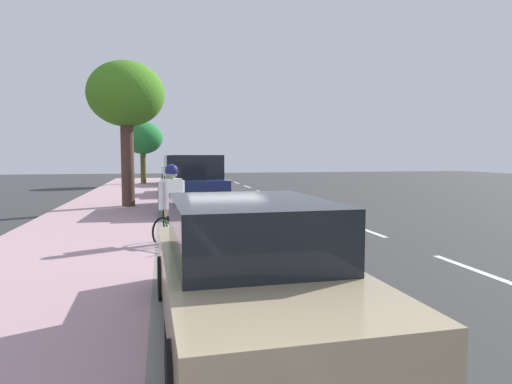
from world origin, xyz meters
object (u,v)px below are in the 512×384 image
parked_suv_dark_blue_mid (195,183)px  cyclist_with_backpack (171,197)px  bicycle_at_curb (183,235)px  street_tree_mid_block (126,96)px  parked_sedan_tan_far (249,272)px  parked_sedan_grey_second (184,181)px  parked_suv_white_nearest (179,170)px  street_tree_near_cyclist (143,138)px

parked_suv_dark_blue_mid → cyclist_with_backpack: 6.02m
bicycle_at_curb → street_tree_mid_block: 8.63m
parked_sedan_tan_far → street_tree_mid_block: street_tree_mid_block is taller
parked_sedan_grey_second → cyclist_with_backpack: 12.17m
parked_suv_dark_blue_mid → street_tree_mid_block: size_ratio=0.92×
parked_sedan_tan_far → bicycle_at_curb: bearing=-83.6°
parked_suv_white_nearest → parked_suv_dark_blue_mid: bearing=90.4°
parked_suv_white_nearest → bicycle_at_curb: bearing=88.1°
parked_suv_dark_blue_mid → street_tree_mid_block: street_tree_mid_block is taller
parked_suv_dark_blue_mid → bicycle_at_curb: bearing=83.5°
parked_sedan_tan_far → parked_suv_white_nearest: bearing=-90.3°
parked_suv_white_nearest → parked_sedan_grey_second: size_ratio=1.08×
parked_suv_white_nearest → parked_sedan_grey_second: 7.15m
parked_sedan_grey_second → bicycle_at_curb: bearing=87.2°
parked_suv_white_nearest → parked_sedan_grey_second: (0.03, 7.14, -0.27)m
street_tree_near_cyclist → bicycle_at_curb: bearing=94.3°
street_tree_near_cyclist → parked_suv_white_nearest: bearing=151.9°
parked_sedan_grey_second → parked_sedan_tan_far: 17.02m
parked_suv_dark_blue_mid → parked_sedan_tan_far: bearing=88.8°
parked_suv_white_nearest → bicycle_at_curb: parked_suv_white_nearest is taller
parked_suv_white_nearest → parked_suv_dark_blue_mid: size_ratio=1.01×
parked_suv_dark_blue_mid → cyclist_with_backpack: size_ratio=2.64×
parked_suv_white_nearest → cyclist_with_backpack: (0.86, 19.28, 0.08)m
cyclist_with_backpack → street_tree_near_cyclist: (1.38, -20.47, 1.98)m
street_tree_mid_block → street_tree_near_cyclist: bearing=-90.0°
parked_suv_white_nearest → bicycle_at_curb: size_ratio=3.76×
parked_sedan_grey_second → street_tree_near_cyclist: size_ratio=1.10×
parked_sedan_grey_second → street_tree_mid_block: (2.21, 4.97, 3.31)m
street_tree_near_cyclist → street_tree_mid_block: 13.34m
bicycle_at_curb → street_tree_near_cyclist: street_tree_near_cyclist is taller
parked_sedan_grey_second → street_tree_near_cyclist: bearing=-75.2°
bicycle_at_curb → parked_suv_dark_blue_mid: bearing=-96.5°
parked_suv_white_nearest → cyclist_with_backpack: bearing=87.5°
street_tree_near_cyclist → street_tree_mid_block: bearing=90.0°
parked_sedan_grey_second → cyclist_with_backpack: cyclist_with_backpack is taller
parked_sedan_grey_second → bicycle_at_curb: (0.61, 12.61, -0.37)m
parked_suv_white_nearest → cyclist_with_backpack: 19.30m
parked_suv_dark_blue_mid → street_tree_mid_block: (2.32, -1.23, 3.04)m
parked_sedan_tan_far → bicycle_at_curb: parked_sedan_tan_far is taller
parked_suv_white_nearest → parked_sedan_tan_far: (0.15, 24.16, -0.27)m
parked_suv_white_nearest → parked_sedan_tan_far: size_ratio=1.08×
cyclist_with_backpack → street_tree_mid_block: street_tree_mid_block is taller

